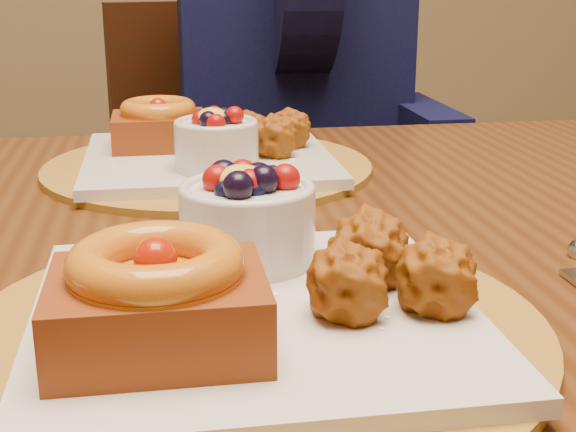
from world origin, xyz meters
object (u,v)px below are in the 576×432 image
at_px(chair_far, 240,211).
at_px(diner, 293,52).
at_px(place_setting_near, 248,289).
at_px(dining_table, 227,307).
at_px(place_setting_far, 206,150).

height_order(chair_far, diner, diner).
bearing_deg(chair_far, place_setting_near, -111.16).
distance_m(dining_table, place_setting_far, 0.24).
relative_size(dining_table, diner, 2.03).
height_order(place_setting_near, diner, diner).
xyz_separation_m(dining_table, place_setting_near, (-0.00, -0.21, 0.11)).
bearing_deg(place_setting_near, place_setting_far, 89.87).
xyz_separation_m(place_setting_near, chair_far, (0.10, 1.07, -0.28)).
distance_m(dining_table, place_setting_near, 0.24).
xyz_separation_m(dining_table, place_setting_far, (-0.00, 0.22, 0.10)).
relative_size(place_setting_near, diner, 0.48).
xyz_separation_m(dining_table, chair_far, (0.10, 0.86, -0.17)).
height_order(place_setting_near, chair_far, chair_far).
bearing_deg(chair_far, place_setting_far, -114.74).
bearing_deg(place_setting_near, chair_far, 84.44).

